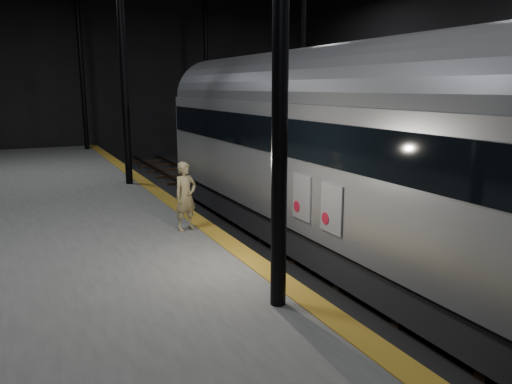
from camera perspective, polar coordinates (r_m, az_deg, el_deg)
ground at (r=14.07m, az=8.49°, el=-7.33°), size 44.00×44.00×0.00m
platform_left at (r=11.68m, az=-24.07°, el=-9.74°), size 9.00×43.80×1.00m
tactile_strip at (r=12.29m, az=-4.06°, el=-5.14°), size 0.50×43.80×0.01m
track at (r=14.05m, az=8.50°, el=-7.07°), size 2.40×43.00×0.24m
train at (r=12.44m, az=11.95°, el=4.70°), size 3.11×20.77×5.55m
woman at (r=12.80m, az=-8.05°, el=-0.49°), size 0.75×0.61×1.77m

